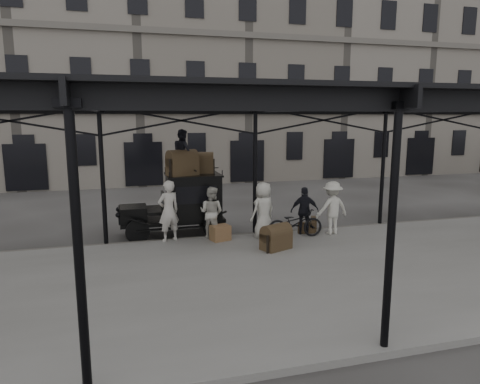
# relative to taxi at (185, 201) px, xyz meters

# --- Properties ---
(ground) EXTENTS (120.00, 120.00, 0.00)m
(ground) POSITION_rel_taxi_xyz_m (2.32, -2.97, -1.20)
(ground) COLOR #383533
(ground) RESTS_ON ground
(platform) EXTENTS (28.00, 8.00, 0.15)m
(platform) POSITION_rel_taxi_xyz_m (2.32, -4.97, -1.13)
(platform) COLOR slate
(platform) RESTS_ON ground
(canopy) EXTENTS (22.50, 9.00, 4.74)m
(canopy) POSITION_rel_taxi_xyz_m (2.32, -4.69, 3.39)
(canopy) COLOR black
(canopy) RESTS_ON ground
(building_frontage) EXTENTS (64.00, 8.00, 14.00)m
(building_frontage) POSITION_rel_taxi_xyz_m (2.32, 15.03, 5.80)
(building_frontage) COLOR slate
(building_frontage) RESTS_ON ground
(taxi) EXTENTS (3.65, 1.55, 2.18)m
(taxi) POSITION_rel_taxi_xyz_m (0.00, 0.00, 0.00)
(taxi) COLOR black
(taxi) RESTS_ON ground
(porter_left) EXTENTS (0.85, 0.70, 2.00)m
(porter_left) POSITION_rel_taxi_xyz_m (-0.68, -1.17, -0.05)
(porter_left) COLOR beige
(porter_left) RESTS_ON platform
(porter_midleft) EXTENTS (1.07, 1.04, 1.74)m
(porter_midleft) POSITION_rel_taxi_xyz_m (0.73, -1.17, -0.18)
(porter_midleft) COLOR beige
(porter_midleft) RESTS_ON platform
(porter_centre) EXTENTS (1.08, 0.92, 1.88)m
(porter_centre) POSITION_rel_taxi_xyz_m (2.42, -1.59, -0.11)
(porter_centre) COLOR beige
(porter_centre) RESTS_ON platform
(porter_official) EXTENTS (1.03, 0.60, 1.65)m
(porter_official) POSITION_rel_taxi_xyz_m (3.93, -1.57, -0.23)
(porter_official) COLOR black
(porter_official) RESTS_ON platform
(porter_right) EXTENTS (1.25, 0.80, 1.84)m
(porter_right) POSITION_rel_taxi_xyz_m (4.85, -1.80, -0.13)
(porter_right) COLOR beige
(porter_right) RESTS_ON platform
(bicycle) EXTENTS (1.93, 0.73, 1.00)m
(bicycle) POSITION_rel_taxi_xyz_m (3.44, -1.90, -0.55)
(bicycle) COLOR black
(bicycle) RESTS_ON platform
(porter_roof) EXTENTS (0.76, 0.89, 1.57)m
(porter_roof) POSITION_rel_taxi_xyz_m (-0.03, -0.10, 1.76)
(porter_roof) COLOR black
(porter_roof) RESTS_ON taxi
(steamer_trunk_roof_near) EXTENTS (1.15, 0.91, 0.73)m
(steamer_trunk_roof_near) POSITION_rel_taxi_xyz_m (-0.08, -0.25, 1.34)
(steamer_trunk_roof_near) COLOR #4B3622
(steamer_trunk_roof_near) RESTS_ON taxi
(steamer_trunk_roof_far) EXTENTS (0.95, 0.69, 0.63)m
(steamer_trunk_roof_far) POSITION_rel_taxi_xyz_m (0.67, 0.20, 1.29)
(steamer_trunk_roof_far) COLOR #4B3622
(steamer_trunk_roof_far) RESTS_ON taxi
(steamer_trunk_platform) EXTENTS (1.04, 0.86, 0.66)m
(steamer_trunk_platform) POSITION_rel_taxi_xyz_m (2.39, -2.94, -0.72)
(steamer_trunk_platform) COLOR #4B3622
(steamer_trunk_platform) RESTS_ON platform
(wicker_hamper) EXTENTS (0.70, 0.60, 0.50)m
(wicker_hamper) POSITION_rel_taxi_xyz_m (0.94, -1.56, -0.80)
(wicker_hamper) COLOR #8D6241
(wicker_hamper) RESTS_ON platform
(suitcase_upright) EXTENTS (0.34, 0.62, 0.45)m
(suitcase_upright) POSITION_rel_taxi_xyz_m (4.48, -1.17, -0.83)
(suitcase_upright) COLOR #4B3622
(suitcase_upright) RESTS_ON platform
(suitcase_flat) EXTENTS (0.61, 0.21, 0.40)m
(suitcase_flat) POSITION_rel_taxi_xyz_m (4.05, -1.52, -0.85)
(suitcase_flat) COLOR #4B3622
(suitcase_flat) RESTS_ON platform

